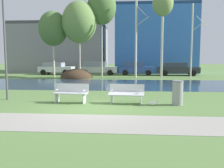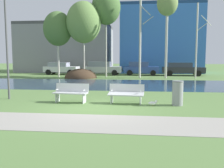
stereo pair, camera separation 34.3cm
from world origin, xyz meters
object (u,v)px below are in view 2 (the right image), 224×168
trash_bin (178,93)px  bench_right (126,93)px  bench_left (71,92)px  parked_sedan_second_silver (102,68)px  parked_hatch_third_blue (141,68)px  streetlamp (6,20)px  parked_wagon_fourth_dark (182,69)px  seagull (153,103)px  parked_van_nearest_white (61,68)px

trash_bin → bench_right: bearing=175.1°
bench_left → bench_right: size_ratio=1.00×
parked_sedan_second_silver → parked_hatch_third_blue: size_ratio=1.11×
streetlamp → parked_wagon_fourth_dark: bearing=56.8°
bench_right → seagull: (1.18, -0.46, -0.34)m
parked_van_nearest_white → parked_wagon_fourth_dark: (14.33, -0.25, 0.01)m
streetlamp → parked_sedan_second_silver: size_ratio=1.30×
bench_right → parked_hatch_third_blue: 18.15m
bench_right → parked_van_nearest_white: bearing=116.2°
bench_left → streetlamp: (-3.35, 0.57, 3.42)m
bench_right → parked_hatch_third_blue: bearing=87.7°
bench_left → parked_hatch_third_blue: 18.44m
bench_right → trash_bin: bearing=-4.9°
parked_sedan_second_silver → parked_van_nearest_white: bearing=178.5°
bench_left → trash_bin: (4.80, -0.19, 0.09)m
trash_bin → seagull: trash_bin is taller
parked_hatch_third_blue → bench_right: bearing=-92.3°
seagull → streetlamp: 8.08m
bench_left → trash_bin: 4.81m
streetlamp → parked_van_nearest_white: streetlamp is taller
streetlamp → trash_bin: bearing=-5.3°
seagull → parked_van_nearest_white: 21.13m
parked_van_nearest_white → bench_right: bearing=-63.8°
seagull → parked_wagon_fourth_dark: (4.23, 18.31, 0.66)m
parked_wagon_fourth_dark → streetlamp: bearing=-123.2°
seagull → parked_van_nearest_white: parked_van_nearest_white is taller
bench_left → seagull: 3.78m
parked_van_nearest_white → parked_wagon_fourth_dark: parked_wagon_fourth_dark is taller
seagull → trash_bin: bearing=14.0°
trash_bin → parked_van_nearest_white: 21.43m
seagull → parked_hatch_third_blue: 18.61m
parked_hatch_third_blue → bench_left: bearing=-100.3°
parked_van_nearest_white → parked_hatch_third_blue: bearing=0.2°
seagull → parked_sedan_second_silver: parked_sedan_second_silver is taller
parked_wagon_fourth_dark → bench_right: bearing=-106.9°
bench_right → parked_sedan_second_silver: bearing=102.0°
bench_left → parked_van_nearest_white: bearing=109.4°
bench_left → parked_hatch_third_blue: size_ratio=0.40×
parked_hatch_third_blue → trash_bin: bearing=-85.3°
bench_left → parked_sedan_second_silver: parked_sedan_second_silver is taller
bench_right → parked_wagon_fourth_dark: parked_wagon_fourth_dark is taller
parked_van_nearest_white → streetlamp: bearing=-80.3°
trash_bin → parked_sedan_second_silver: 19.14m
streetlamp → parked_sedan_second_silver: bearing=83.1°
trash_bin → parked_van_nearest_white: size_ratio=0.26×
parked_wagon_fourth_dark → seagull: bearing=-103.0°
trash_bin → parked_van_nearest_white: bearing=121.4°
streetlamp → parked_wagon_fourth_dark: streetlamp is taller
parked_sedan_second_silver → parked_hatch_third_blue: 4.56m
parked_hatch_third_blue → parked_wagon_fourth_dark: parked_hatch_third_blue is taller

